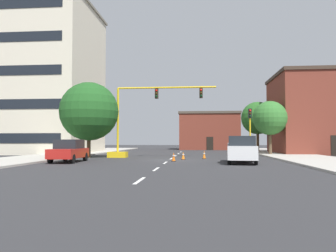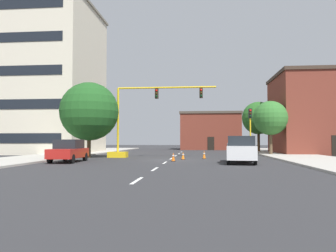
% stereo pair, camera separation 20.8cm
% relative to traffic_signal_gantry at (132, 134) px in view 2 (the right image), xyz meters
% --- Properties ---
extents(ground_plane, '(160.00, 160.00, 0.00)m').
position_rel_traffic_signal_gantry_xyz_m(ground_plane, '(3.92, -3.85, -2.32)').
color(ground_plane, '#2D2D30').
extents(sidewalk_left, '(6.00, 56.00, 0.14)m').
position_rel_traffic_signal_gantry_xyz_m(sidewalk_left, '(-8.28, 4.15, -2.25)').
color(sidewalk_left, '#B2ADA3').
rests_on(sidewalk_left, ground_plane).
extents(sidewalk_right, '(6.00, 56.00, 0.14)m').
position_rel_traffic_signal_gantry_xyz_m(sidewalk_right, '(16.13, 4.15, -2.25)').
color(sidewalk_right, '#B2ADA3').
rests_on(sidewalk_right, ground_plane).
extents(lane_stripe_seg_0, '(0.16, 2.40, 0.01)m').
position_rel_traffic_signal_gantry_xyz_m(lane_stripe_seg_0, '(3.92, -17.85, -2.32)').
color(lane_stripe_seg_0, silver).
rests_on(lane_stripe_seg_0, ground_plane).
extents(lane_stripe_seg_1, '(0.16, 2.40, 0.01)m').
position_rel_traffic_signal_gantry_xyz_m(lane_stripe_seg_1, '(3.92, -12.35, -2.32)').
color(lane_stripe_seg_1, silver).
rests_on(lane_stripe_seg_1, ground_plane).
extents(lane_stripe_seg_2, '(0.16, 2.40, 0.01)m').
position_rel_traffic_signal_gantry_xyz_m(lane_stripe_seg_2, '(3.92, -6.85, -2.32)').
color(lane_stripe_seg_2, silver).
rests_on(lane_stripe_seg_2, ground_plane).
extents(lane_stripe_seg_3, '(0.16, 2.40, 0.01)m').
position_rel_traffic_signal_gantry_xyz_m(lane_stripe_seg_3, '(3.92, -1.35, -2.32)').
color(lane_stripe_seg_3, silver).
rests_on(lane_stripe_seg_3, ground_plane).
extents(lane_stripe_seg_4, '(0.16, 2.40, 0.01)m').
position_rel_traffic_signal_gantry_xyz_m(lane_stripe_seg_4, '(3.92, 4.15, -2.32)').
color(lane_stripe_seg_4, silver).
rests_on(lane_stripe_seg_4, ground_plane).
extents(lane_stripe_seg_5, '(0.16, 2.40, 0.01)m').
position_rel_traffic_signal_gantry_xyz_m(lane_stripe_seg_5, '(3.92, 9.65, -2.32)').
color(lane_stripe_seg_5, silver).
rests_on(lane_stripe_seg_5, ground_plane).
extents(lane_stripe_seg_6, '(0.16, 2.40, 0.01)m').
position_rel_traffic_signal_gantry_xyz_m(lane_stripe_seg_6, '(3.92, 15.15, -2.32)').
color(lane_stripe_seg_6, silver).
rests_on(lane_stripe_seg_6, ground_plane).
extents(building_tall_left, '(13.36, 13.65, 19.21)m').
position_rel_traffic_signal_gantry_xyz_m(building_tall_left, '(-13.87, 9.96, 7.29)').
color(building_tall_left, beige).
rests_on(building_tall_left, ground_plane).
extents(building_brick_center, '(10.48, 7.96, 6.50)m').
position_rel_traffic_signal_gantry_xyz_m(building_brick_center, '(8.28, 27.73, 0.94)').
color(building_brick_center, brown).
rests_on(building_brick_center, ground_plane).
extents(building_row_right, '(10.77, 10.43, 9.78)m').
position_rel_traffic_signal_gantry_xyz_m(building_row_right, '(21.13, 10.58, 2.58)').
color(building_row_right, brown).
rests_on(building_row_right, ground_plane).
extents(traffic_signal_gantry, '(10.39, 1.20, 6.83)m').
position_rel_traffic_signal_gantry_xyz_m(traffic_signal_gantry, '(0.00, 0.00, 0.00)').
color(traffic_signal_gantry, yellow).
rests_on(traffic_signal_gantry, ground_plane).
extents(traffic_light_pole_right, '(0.32, 0.47, 4.80)m').
position_rel_traffic_signal_gantry_xyz_m(traffic_light_pole_right, '(11.49, 1.67, 1.21)').
color(traffic_light_pole_right, yellow).
rests_on(traffic_light_pole_right, ground_plane).
extents(tree_left_near, '(5.59, 5.59, 7.23)m').
position_rel_traffic_signal_gantry_xyz_m(tree_left_near, '(-4.02, -0.80, 2.10)').
color(tree_left_near, '#4C3823').
rests_on(tree_left_near, ground_plane).
extents(tree_right_mid, '(3.80, 3.80, 6.04)m').
position_rel_traffic_signal_gantry_xyz_m(tree_right_mid, '(14.35, 6.17, 1.80)').
color(tree_right_mid, brown).
rests_on(tree_right_mid, ground_plane).
extents(tree_right_far, '(4.49, 4.49, 6.96)m').
position_rel_traffic_signal_gantry_xyz_m(tree_right_far, '(14.54, 15.07, 2.38)').
color(tree_right_far, '#4C3823').
rests_on(tree_right_far, ground_plane).
extents(pickup_truck_white, '(2.48, 5.56, 1.99)m').
position_rel_traffic_signal_gantry_xyz_m(pickup_truck_white, '(9.56, -6.74, -1.35)').
color(pickup_truck_white, white).
rests_on(pickup_truck_white, ground_plane).
extents(sedan_red_near_left, '(2.03, 4.57, 1.74)m').
position_rel_traffic_signal_gantry_xyz_m(sedan_red_near_left, '(-3.54, -6.88, -1.44)').
color(sedan_red_near_left, '#B21E19').
rests_on(sedan_red_near_left, ground_plane).
extents(traffic_cone_roadside_a, '(0.36, 0.36, 0.75)m').
position_rel_traffic_signal_gantry_xyz_m(traffic_cone_roadside_a, '(6.91, -1.46, -1.95)').
color(traffic_cone_roadside_a, black).
rests_on(traffic_cone_roadside_a, ground_plane).
extents(traffic_cone_roadside_b, '(0.36, 0.36, 0.69)m').
position_rel_traffic_signal_gantry_xyz_m(traffic_cone_roadside_b, '(5.08, -2.88, -1.99)').
color(traffic_cone_roadside_b, black).
rests_on(traffic_cone_roadside_b, ground_plane).
extents(traffic_cone_roadside_c, '(0.36, 0.36, 0.72)m').
position_rel_traffic_signal_gantry_xyz_m(traffic_cone_roadside_c, '(4.43, -5.30, -1.97)').
color(traffic_cone_roadside_c, black).
rests_on(traffic_cone_roadside_c, ground_plane).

